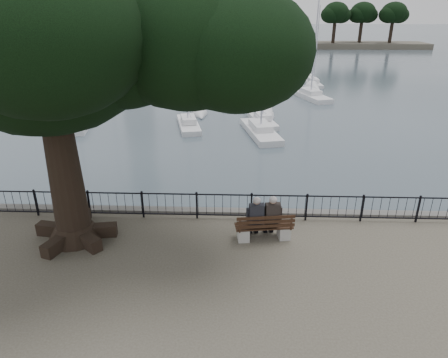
{
  "coord_description": "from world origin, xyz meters",
  "views": [
    {
      "loc": [
        0.47,
        -10.47,
        7.25
      ],
      "look_at": [
        0.0,
        2.5,
        1.6
      ],
      "focal_mm": 32.0,
      "sensor_mm": 36.0,
      "label": 1
    }
  ],
  "objects_px": {
    "bench": "(264,230)",
    "person_left": "(255,219)",
    "person_right": "(271,218)",
    "tree": "(76,31)",
    "lion_monument": "(250,52)"
  },
  "relations": [
    {
      "from": "bench",
      "to": "person_right",
      "type": "xyz_separation_m",
      "value": [
        0.23,
        0.14,
        0.39
      ]
    },
    {
      "from": "person_right",
      "to": "bench",
      "type": "bearing_deg",
      "value": -148.3
    },
    {
      "from": "person_left",
      "to": "person_right",
      "type": "xyz_separation_m",
      "value": [
        0.53,
        0.07,
        0.0
      ]
    },
    {
      "from": "person_left",
      "to": "person_right",
      "type": "bearing_deg",
      "value": 7.64
    },
    {
      "from": "person_left",
      "to": "person_right",
      "type": "height_order",
      "value": "same"
    },
    {
      "from": "person_left",
      "to": "tree",
      "type": "height_order",
      "value": "tree"
    },
    {
      "from": "bench",
      "to": "person_right",
      "type": "relative_size",
      "value": 1.23
    },
    {
      "from": "tree",
      "to": "lion_monument",
      "type": "height_order",
      "value": "tree"
    },
    {
      "from": "bench",
      "to": "person_left",
      "type": "relative_size",
      "value": 1.23
    },
    {
      "from": "person_left",
      "to": "tree",
      "type": "distance_m",
      "value": 7.8
    },
    {
      "from": "person_left",
      "to": "lion_monument",
      "type": "distance_m",
      "value": 48.74
    },
    {
      "from": "person_right",
      "to": "tree",
      "type": "bearing_deg",
      "value": -178.58
    },
    {
      "from": "person_left",
      "to": "tree",
      "type": "bearing_deg",
      "value": -179.23
    },
    {
      "from": "person_left",
      "to": "tree",
      "type": "relative_size",
      "value": 0.13
    },
    {
      "from": "bench",
      "to": "lion_monument",
      "type": "distance_m",
      "value": 48.81
    }
  ]
}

